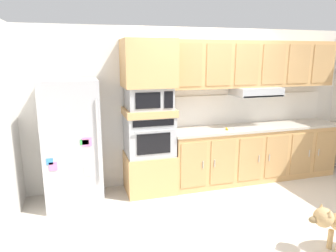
{
  "coord_description": "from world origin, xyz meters",
  "views": [
    {
      "loc": [
        -1.93,
        -3.71,
        2.07
      ],
      "look_at": [
        -0.74,
        0.31,
        1.12
      ],
      "focal_mm": 33.43,
      "sensor_mm": 36.0,
      "label": 1
    }
  ],
  "objects_px": {
    "refrigerator": "(72,143)",
    "screwdriver": "(227,129)",
    "built_in_oven": "(149,135)",
    "microwave": "(149,98)"
  },
  "relations": [
    {
      "from": "refrigerator",
      "to": "screwdriver",
      "type": "bearing_deg",
      "value": -1.22
    },
    {
      "from": "built_in_oven",
      "to": "refrigerator",
      "type": "bearing_deg",
      "value": -176.52
    },
    {
      "from": "refrigerator",
      "to": "built_in_oven",
      "type": "distance_m",
      "value": 1.12
    },
    {
      "from": "microwave",
      "to": "screwdriver",
      "type": "relative_size",
      "value": 4.17
    },
    {
      "from": "built_in_oven",
      "to": "microwave",
      "type": "xyz_separation_m",
      "value": [
        0.0,
        -0.0,
        0.56
      ]
    },
    {
      "from": "refrigerator",
      "to": "screwdriver",
      "type": "xyz_separation_m",
      "value": [
        2.36,
        -0.05,
        0.05
      ]
    },
    {
      "from": "built_in_oven",
      "to": "screwdriver",
      "type": "xyz_separation_m",
      "value": [
        1.25,
        -0.12,
        0.03
      ]
    },
    {
      "from": "refrigerator",
      "to": "microwave",
      "type": "relative_size",
      "value": 2.73
    },
    {
      "from": "microwave",
      "to": "refrigerator",
      "type": "bearing_deg",
      "value": -176.52
    },
    {
      "from": "microwave",
      "to": "built_in_oven",
      "type": "bearing_deg",
      "value": 179.23
    }
  ]
}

